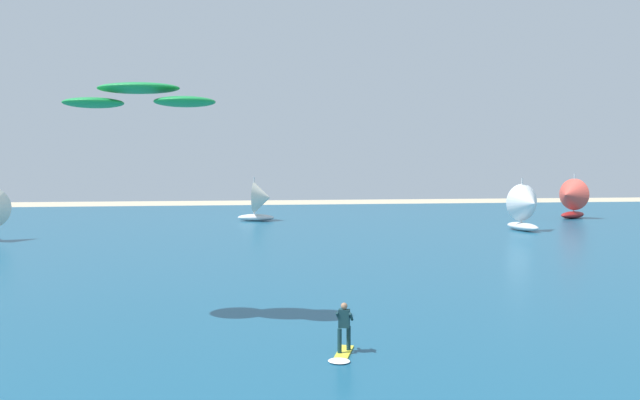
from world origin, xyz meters
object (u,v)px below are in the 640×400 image
kite (138,97)px  sailboat_outermost (261,201)px  kitesurfer (343,336)px  sailboat_far_right (570,198)px  sailboat_heeled_over (527,207)px

kite → sailboat_outermost: 44.21m
kitesurfer → kite: kite is taller
kitesurfer → sailboat_outermost: size_ratio=0.41×
sailboat_far_right → sailboat_outermost: bearing=177.0°
sailboat_heeled_over → sailboat_outermost: sailboat_heeled_over is taller
kitesurfer → kite: bearing=145.6°
kite → sailboat_heeled_over: (30.98, 29.07, -6.49)m
kitesurfer → kite: 11.91m
kite → sailboat_far_right: size_ratio=1.18×
sailboat_far_right → kite: bearing=-136.0°
kitesurfer → sailboat_heeled_over: sailboat_heeled_over is taller
kitesurfer → kite: (-7.12, 4.87, 8.21)m
sailboat_far_right → sailboat_heeled_over: bearing=-133.8°
kite → sailboat_heeled_over: kite is taller
sailboat_outermost → sailboat_far_right: bearing=-3.0°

